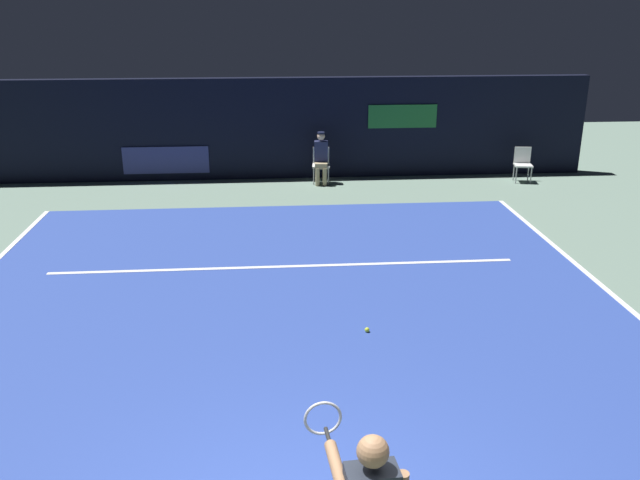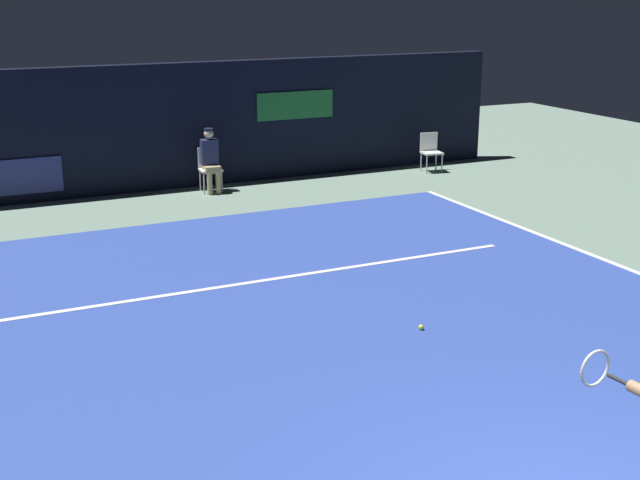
# 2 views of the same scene
# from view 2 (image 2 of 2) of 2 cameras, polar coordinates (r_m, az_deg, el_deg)

# --- Properties ---
(ground_plane) EXTENTS (32.25, 32.25, 0.00)m
(ground_plane) POSITION_cam_2_polar(r_m,az_deg,el_deg) (10.75, 0.20, -5.98)
(ground_plane) COLOR slate
(court_surface) EXTENTS (10.45, 11.44, 0.01)m
(court_surface) POSITION_cam_2_polar(r_m,az_deg,el_deg) (10.75, 0.20, -5.96)
(court_surface) COLOR #2D479E
(court_surface) RESTS_ON ground
(line_sideline_left) EXTENTS (0.10, 11.44, 0.01)m
(line_sideline_left) POSITION_cam_2_polar(r_m,az_deg,el_deg) (13.66, 20.20, -1.98)
(line_sideline_left) COLOR white
(line_sideline_left) RESTS_ON court_surface
(line_service) EXTENTS (8.15, 0.10, 0.01)m
(line_service) POSITION_cam_2_polar(r_m,az_deg,el_deg) (12.46, -3.78, -2.71)
(line_service) COLOR white
(line_service) RESTS_ON court_surface
(back_wall) EXTENTS (16.43, 0.33, 2.60)m
(back_wall) POSITION_cam_2_polar(r_m,az_deg,el_deg) (18.13, -11.49, 7.30)
(back_wall) COLOR black
(back_wall) RESTS_ON ground
(line_judge_on_chair) EXTENTS (0.47, 0.55, 1.32)m
(line_judge_on_chair) POSITION_cam_2_polar(r_m,az_deg,el_deg) (17.83, -7.31, 5.34)
(line_judge_on_chair) COLOR white
(line_judge_on_chair) RESTS_ON ground
(courtside_chair_near) EXTENTS (0.50, 0.48, 0.88)m
(courtside_chair_near) POSITION_cam_2_polar(r_m,az_deg,el_deg) (19.91, 7.37, 5.98)
(courtside_chair_near) COLOR white
(courtside_chair_near) RESTS_ON ground
(tennis_ball) EXTENTS (0.07, 0.07, 0.07)m
(tennis_ball) POSITION_cam_2_polar(r_m,az_deg,el_deg) (10.78, 6.74, -5.78)
(tennis_ball) COLOR #CCE033
(tennis_ball) RESTS_ON court_surface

